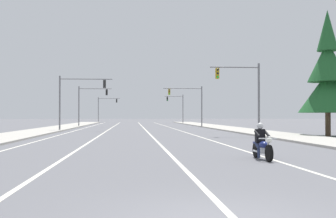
% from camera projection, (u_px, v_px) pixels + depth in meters
% --- Properties ---
extents(lane_stripe_center, '(0.16, 100.00, 0.01)m').
position_uv_depth(lane_stripe_center, '(145.00, 129.00, 51.61)').
color(lane_stripe_center, beige).
rests_on(lane_stripe_center, ground).
extents(lane_stripe_left, '(0.16, 100.00, 0.01)m').
position_uv_depth(lane_stripe_left, '(109.00, 129.00, 51.21)').
color(lane_stripe_left, beige).
rests_on(lane_stripe_left, ground).
extents(lane_stripe_right, '(0.16, 100.00, 0.01)m').
position_uv_depth(lane_stripe_right, '(175.00, 129.00, 51.95)').
color(lane_stripe_right, beige).
rests_on(lane_stripe_right, ground).
extents(lane_stripe_far_left, '(0.16, 100.00, 0.01)m').
position_uv_depth(lane_stripe_far_left, '(80.00, 129.00, 50.89)').
color(lane_stripe_far_left, beige).
rests_on(lane_stripe_far_left, ground).
extents(sidewalk_kerb_right, '(4.40, 110.00, 0.14)m').
position_uv_depth(sidewalk_kerb_right, '(240.00, 130.00, 47.60)').
color(sidewalk_kerb_right, '#ADA89E').
rests_on(sidewalk_kerb_right, ground).
extents(sidewalk_kerb_left, '(4.40, 110.00, 0.14)m').
position_uv_depth(sidewalk_kerb_left, '(43.00, 131.00, 45.61)').
color(sidewalk_kerb_left, '#ADA89E').
rests_on(sidewalk_kerb_left, ground).
extents(motorcycle_with_rider, '(0.70, 2.19, 1.46)m').
position_uv_depth(motorcycle_with_rider, '(262.00, 145.00, 16.36)').
color(motorcycle_with_rider, black).
rests_on(motorcycle_with_rider, ground).
extents(traffic_signal_near_right, '(4.32, 0.37, 6.20)m').
position_uv_depth(traffic_signal_near_right, '(245.00, 88.00, 35.03)').
color(traffic_signal_near_right, slate).
rests_on(traffic_signal_near_right, ground).
extents(traffic_signal_near_left, '(5.96, 0.37, 6.20)m').
position_uv_depth(traffic_signal_near_left, '(76.00, 94.00, 46.33)').
color(traffic_signal_near_left, slate).
rests_on(traffic_signal_near_left, ground).
extents(traffic_signal_mid_right, '(5.98, 0.47, 6.20)m').
position_uv_depth(traffic_signal_mid_right, '(190.00, 100.00, 62.64)').
color(traffic_signal_mid_right, slate).
rests_on(traffic_signal_mid_right, ground).
extents(traffic_signal_mid_left, '(5.05, 0.37, 6.20)m').
position_uv_depth(traffic_signal_mid_left, '(88.00, 100.00, 63.14)').
color(traffic_signal_mid_left, slate).
rests_on(traffic_signal_mid_left, ground).
extents(traffic_signal_far_right, '(4.06, 0.37, 6.20)m').
position_uv_depth(traffic_signal_far_right, '(178.00, 105.00, 88.60)').
color(traffic_signal_far_right, slate).
rests_on(traffic_signal_far_right, ground).
extents(traffic_signal_far_left, '(5.30, 0.47, 6.20)m').
position_uv_depth(traffic_signal_far_left, '(105.00, 106.00, 99.87)').
color(traffic_signal_far_left, slate).
rests_on(traffic_signal_far_left, ground).
extents(conifer_tree_right_verge_near, '(4.84, 4.84, 10.66)m').
position_uv_depth(conifer_tree_right_verge_near, '(328.00, 78.00, 34.57)').
color(conifer_tree_right_verge_near, '#4C3828').
rests_on(conifer_tree_right_verge_near, ground).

